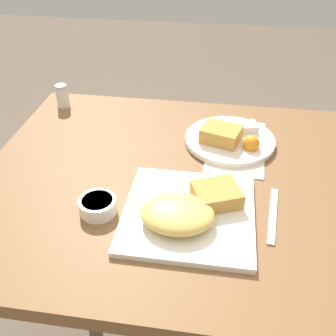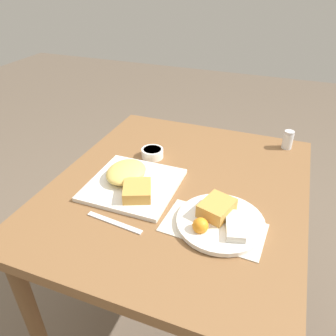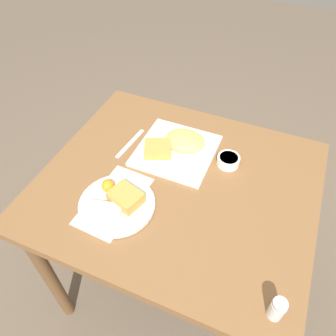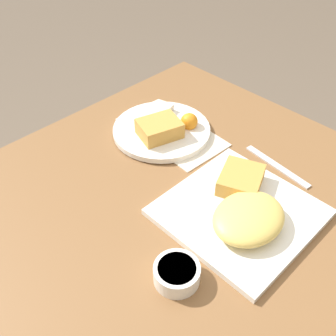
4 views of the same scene
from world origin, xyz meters
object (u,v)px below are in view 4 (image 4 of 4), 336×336
sauce_ramekin (177,273)px  butter_knife (277,166)px  plate_oval_far (162,128)px  plate_square_near (243,210)px

sauce_ramekin → butter_knife: 0.38m
sauce_ramekin → butter_knife: bearing=6.6°
plate_oval_far → butter_knife: (0.10, -0.28, -0.02)m
sauce_ramekin → plate_oval_far: bearing=49.4°
sauce_ramekin → butter_knife: size_ratio=0.45×
plate_oval_far → butter_knife: size_ratio=1.37×
sauce_ramekin → butter_knife: sauce_ramekin is taller
plate_square_near → sauce_ramekin: 0.20m
plate_oval_far → sauce_ramekin: plate_oval_far is taller
plate_square_near → sauce_ramekin: bearing=-177.6°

